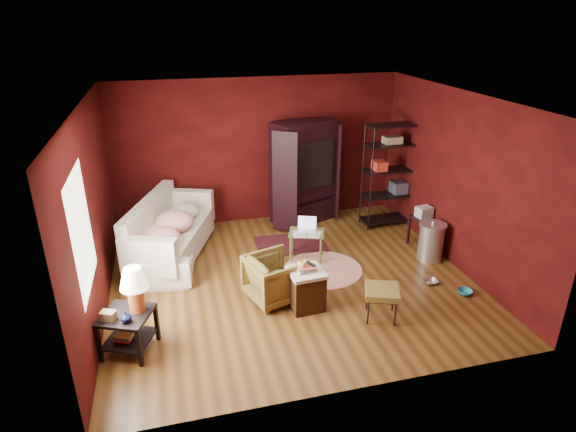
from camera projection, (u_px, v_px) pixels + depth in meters
name	position (u px, v px, depth m)	size (l,w,h in m)	color
room	(289.00, 197.00, 7.02)	(5.54, 5.04, 2.84)	brown
sofa	(168.00, 234.00, 8.09)	(2.23, 0.65, 0.87)	beige
armchair	(275.00, 276.00, 6.95)	(0.72, 0.68, 0.74)	black
pet_bowl_steel	(431.00, 277.00, 7.43)	(0.22, 0.05, 0.22)	silver
pet_bowl_turquoise	(466.00, 288.00, 7.15)	(0.22, 0.07, 0.22)	teal
vase	(126.00, 317.00, 5.63)	(0.13, 0.14, 0.13)	#0B123A
mug	(302.00, 263.00, 6.61)	(0.11, 0.09, 0.11)	#FFE07C
side_table	(131.00, 302.00, 5.79)	(0.74, 0.74, 1.12)	black
sofa_cushions	(168.00, 233.00, 8.10)	(1.62, 2.42, 0.94)	beige
hamper	(306.00, 288.00, 6.77)	(0.51, 0.51, 0.68)	#3B220D
footstool	(382.00, 293.00, 6.50)	(0.58, 0.58, 0.46)	black
rug_round	(323.00, 269.00, 7.87)	(1.46, 1.46, 0.01)	beige
rug_oriental	(290.00, 244.00, 8.71)	(1.26, 0.87, 0.01)	#4D141C
laptop_desk	(307.00, 235.00, 8.06)	(0.68, 0.60, 0.72)	#565E2B
tv_armoire	(304.00, 171.00, 9.31)	(1.47, 1.17, 2.01)	black
wire_shelving	(390.00, 171.00, 9.14)	(0.99, 0.45, 2.00)	black
small_stand	(423.00, 217.00, 8.47)	(0.43, 0.43, 0.74)	black
trash_can	(431.00, 241.00, 8.08)	(0.52, 0.52, 0.71)	silver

